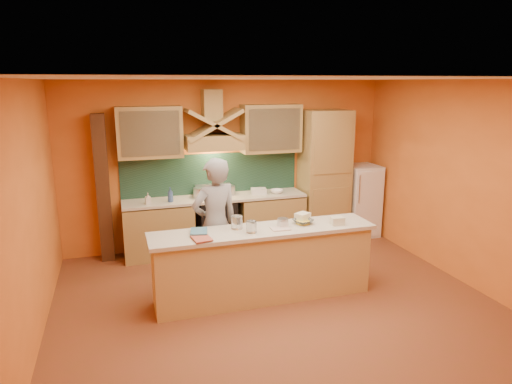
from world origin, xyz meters
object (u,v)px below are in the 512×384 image
object	(u,v)px
mixing_bowl	(303,221)
kitchen_scale	(283,223)
fridge	(360,200)
person	(215,225)
stove	(216,224)

from	to	relation	value
mixing_bowl	kitchen_scale	bearing A→B (deg)	-171.97
fridge	person	xyz separation A→B (m)	(-3.02, -1.44, 0.26)
stove	mixing_bowl	world-z (taller)	mixing_bowl
fridge	kitchen_scale	world-z (taller)	fridge
person	fridge	bearing A→B (deg)	-168.17
person	mixing_bowl	xyz separation A→B (m)	(1.09, -0.41, 0.07)
stove	kitchen_scale	xyz separation A→B (m)	(0.47, -1.89, 0.54)
kitchen_scale	stove	bearing A→B (deg)	98.06
stove	fridge	distance (m)	2.71
stove	kitchen_scale	distance (m)	2.02
fridge	person	size ratio (longest dim) A/B	0.72
stove	fridge	world-z (taller)	fridge
fridge	kitchen_scale	size ratio (longest dim) A/B	12.09
person	mixing_bowl	bearing A→B (deg)	145.64
stove	person	xyz separation A→B (m)	(-0.32, -1.44, 0.46)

